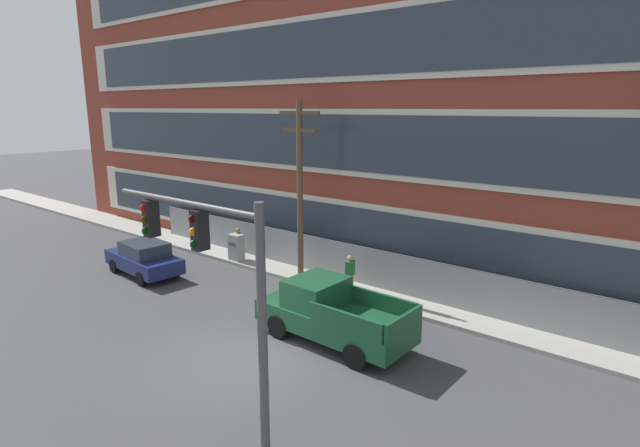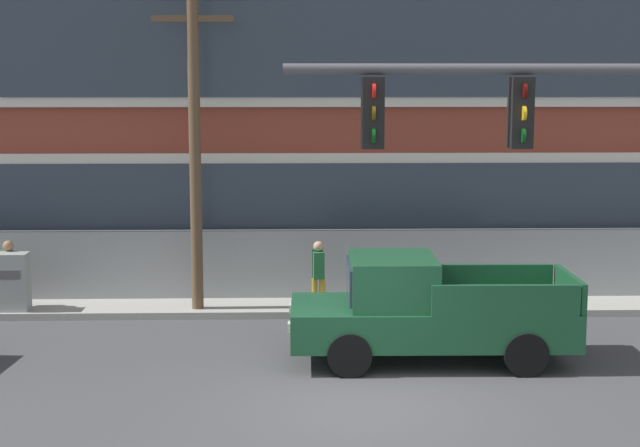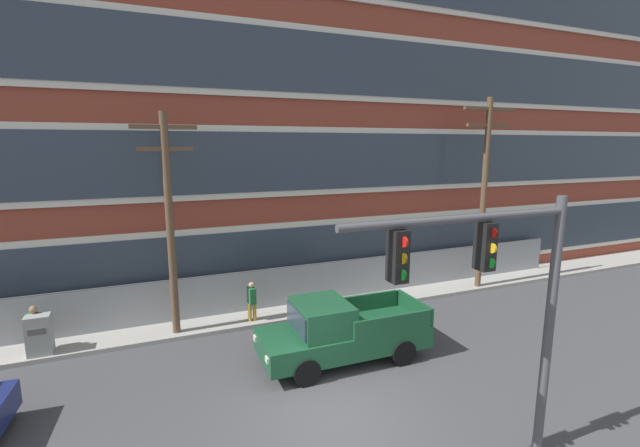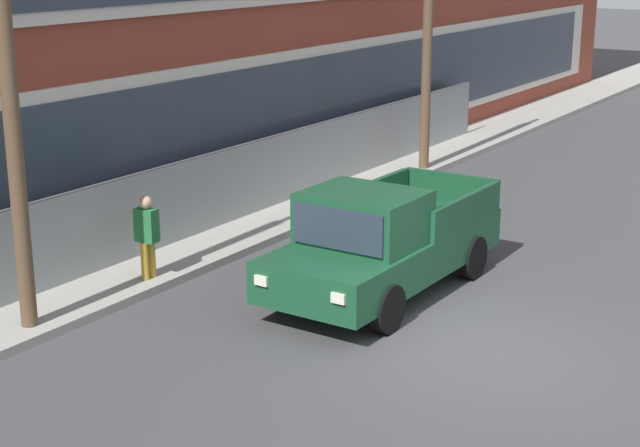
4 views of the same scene
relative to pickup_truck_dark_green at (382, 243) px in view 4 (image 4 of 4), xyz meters
name	(u,v)px [view 4 (image 4 of 4)]	position (x,y,z in m)	size (l,w,h in m)	color
ground_plane	(490,355)	(-1.39, -2.68, -0.95)	(160.00, 160.00, 0.00)	#424244
sidewalk_building_side	(143,268)	(-1.39, 4.34, -0.87)	(80.00, 2.05, 0.16)	#9E9B93
chain_link_fence	(143,216)	(-0.86, 4.77, -0.04)	(29.72, 0.06, 1.79)	gray
pickup_truck_dark_green	(382,243)	(0.00, 0.00, 0.00)	(5.32, 2.21, 1.99)	#194C2D
utility_pole_near_corner	(7,64)	(-4.60, 3.75, 3.31)	(2.08, 0.26, 7.73)	brown
pedestrian_by_fence	(147,235)	(-1.90, 3.71, 0.03)	(0.32, 0.42, 1.69)	#B7932D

